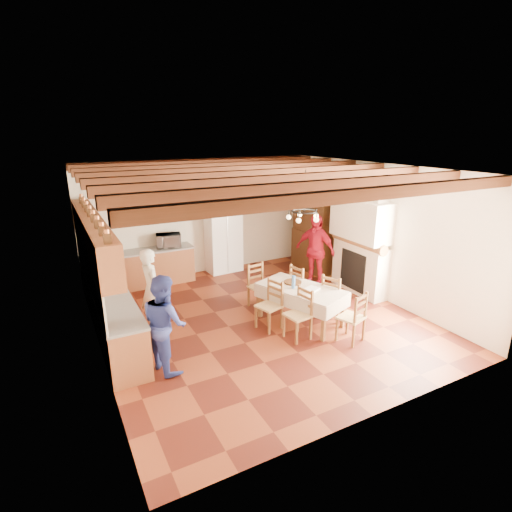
{
  "coord_description": "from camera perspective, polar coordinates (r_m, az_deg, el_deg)",
  "views": [
    {
      "loc": [
        -3.48,
        -6.46,
        3.68
      ],
      "look_at": [
        0.1,
        0.3,
        1.25
      ],
      "focal_mm": 28.0,
      "sensor_mm": 36.0,
      "label": 1
    }
  ],
  "objects": [
    {
      "name": "floor",
      "position": [
        8.22,
        0.37,
        -9.07
      ],
      "size": [
        6.0,
        6.5,
        0.02
      ],
      "primitive_type": "cube",
      "color": "#47170E",
      "rests_on": "ground"
    },
    {
      "name": "person_man",
      "position": [
        7.79,
        -14.69,
        -4.66
      ],
      "size": [
        0.42,
        0.61,
        1.61
      ],
      "primitive_type": "imported",
      "rotation": [
        0.0,
        0.0,
        1.64
      ],
      "color": "silver",
      "rests_on": "floor"
    },
    {
      "name": "person_woman_blue",
      "position": [
        6.49,
        -12.93,
        -9.3
      ],
      "size": [
        0.75,
        0.88,
        1.59
      ],
      "primitive_type": "imported",
      "rotation": [
        0.0,
        0.0,
        1.78
      ],
      "color": "#303C8F",
      "rests_on": "floor"
    },
    {
      "name": "countertop_back",
      "position": [
        10.01,
        -15.64,
        0.71
      ],
      "size": [
        2.34,
        0.62,
        0.04
      ],
      "primitive_type": "cube",
      "color": "slate",
      "rests_on": "lower_cabinets_back"
    },
    {
      "name": "upper_cabinets",
      "position": [
        7.76,
        -22.26,
        2.64
      ],
      "size": [
        0.35,
        4.2,
        0.7
      ],
      "primitive_type": "cube",
      "color": "brown",
      "rests_on": "ground"
    },
    {
      "name": "chair_left_far",
      "position": [
        7.67,
        1.85,
        -7.05
      ],
      "size": [
        0.5,
        0.51,
        0.96
      ],
      "primitive_type": null,
      "rotation": [
        0.0,
        0.0,
        -1.3
      ],
      "color": "brown",
      "rests_on": "floor"
    },
    {
      "name": "person_woman_red",
      "position": [
        9.77,
        8.41,
        0.82
      ],
      "size": [
        0.81,
        1.13,
        1.77
      ],
      "primitive_type": "imported",
      "rotation": [
        0.0,
        0.0,
        -1.16
      ],
      "color": "red",
      "rests_on": "floor"
    },
    {
      "name": "chandelier",
      "position": [
        7.42,
        6.89,
        6.38
      ],
      "size": [
        0.47,
        0.47,
        0.03
      ],
      "primitive_type": "torus",
      "color": "black",
      "rests_on": "ground"
    },
    {
      "name": "wall_picture",
      "position": [
        11.07,
        -0.47,
        8.11
      ],
      "size": [
        0.34,
        0.03,
        0.42
      ],
      "primitive_type": "cube",
      "color": "black",
      "rests_on": "ground"
    },
    {
      "name": "wall_back",
      "position": [
        10.55,
        -8.06,
        5.53
      ],
      "size": [
        6.0,
        0.02,
        3.0
      ],
      "primitive_type": "cube",
      "color": "beige",
      "rests_on": "ground"
    },
    {
      "name": "dining_table",
      "position": [
        7.89,
        6.46,
        -5.04
      ],
      "size": [
        1.4,
        1.88,
        0.74
      ],
      "rotation": [
        0.0,
        0.0,
        0.36
      ],
      "color": "beige",
      "rests_on": "floor"
    },
    {
      "name": "chair_right_near",
      "position": [
        8.2,
        11.1,
        -5.69
      ],
      "size": [
        0.54,
        0.55,
        0.96
      ],
      "primitive_type": null,
      "rotation": [
        0.0,
        0.0,
        1.99
      ],
      "color": "brown",
      "rests_on": "floor"
    },
    {
      "name": "wall_right",
      "position": [
        9.41,
        16.78,
        3.47
      ],
      "size": [
        0.02,
        6.5,
        3.0
      ],
      "primitive_type": "cube",
      "color": "beige",
      "rests_on": "ground"
    },
    {
      "name": "fireplace",
      "position": [
        9.38,
        14.6,
        2.98
      ],
      "size": [
        0.56,
        1.6,
        2.8
      ],
      "primitive_type": null,
      "color": "beige",
      "rests_on": "ground"
    },
    {
      "name": "refrigerator",
      "position": [
        10.76,
        -4.91,
        2.57
      ],
      "size": [
        0.94,
        0.79,
        1.79
      ],
      "primitive_type": "cube",
      "rotation": [
        0.0,
        0.0,
        0.06
      ],
      "color": "white",
      "rests_on": "floor"
    },
    {
      "name": "microwave",
      "position": [
        10.09,
        -12.38,
        2.18
      ],
      "size": [
        0.67,
        0.52,
        0.33
      ],
      "primitive_type": "imported",
      "rotation": [
        0.0,
        0.0,
        -0.22
      ],
      "color": "silver",
      "rests_on": "countertop_back"
    },
    {
      "name": "backsplash_left",
      "position": [
        7.93,
        -22.86,
        -2.05
      ],
      "size": [
        0.03,
        4.3,
        0.6
      ],
      "primitive_type": "cube",
      "color": "beige",
      "rests_on": "ground"
    },
    {
      "name": "chair_end_far",
      "position": [
        8.56,
        0.57,
        -4.33
      ],
      "size": [
        0.47,
        0.45,
        0.96
      ],
      "primitive_type": null,
      "rotation": [
        0.0,
        0.0,
        0.12
      ],
      "color": "brown",
      "rests_on": "floor"
    },
    {
      "name": "ceiling",
      "position": [
        7.37,
        0.41,
        12.4
      ],
      "size": [
        6.0,
        6.5,
        0.02
      ],
      "primitive_type": "cube",
      "color": "beige",
      "rests_on": "ground"
    },
    {
      "name": "lower_cabinets_back",
      "position": [
        10.14,
        -15.43,
        -1.73
      ],
      "size": [
        2.3,
        0.6,
        0.86
      ],
      "primitive_type": "cube",
      "color": "brown",
      "rests_on": "ground"
    },
    {
      "name": "chair_end_near",
      "position": [
        7.43,
        13.45,
        -8.41
      ],
      "size": [
        0.53,
        0.51,
        0.96
      ],
      "primitive_type": null,
      "rotation": [
        0.0,
        0.0,
        3.47
      ],
      "color": "brown",
      "rests_on": "floor"
    },
    {
      "name": "chair_left_near",
      "position": [
        7.36,
        5.97,
        -8.28
      ],
      "size": [
        0.45,
        0.47,
        0.96
      ],
      "primitive_type": null,
      "rotation": [
        0.0,
        0.0,
        -1.44
      ],
      "color": "brown",
      "rests_on": "floor"
    },
    {
      "name": "fridge_vase",
      "position": [
        10.58,
        -4.38,
        8.25
      ],
      "size": [
        0.42,
        0.42,
        0.34
      ],
      "primitive_type": "imported",
      "rotation": [
        0.0,
        0.0,
        -0.35
      ],
      "color": "#371D0F",
      "rests_on": "refrigerator"
    },
    {
      "name": "hutch",
      "position": [
        10.77,
        8.35,
        4.2
      ],
      "size": [
        0.63,
        1.36,
        2.43
      ],
      "primitive_type": null,
      "rotation": [
        0.0,
        0.0,
        0.05
      ],
      "color": "#371D0F",
      "rests_on": "floor"
    },
    {
      "name": "backsplash_back",
      "position": [
        10.19,
        -16.15,
        2.84
      ],
      "size": [
        2.3,
        0.03,
        0.6
      ],
      "primitive_type": "cube",
      "color": "beige",
      "rests_on": "ground"
    },
    {
      "name": "ceiling_beams",
      "position": [
        7.38,
        0.41,
        11.63
      ],
      "size": [
        6.0,
        6.3,
        0.16
      ],
      "primitive_type": null,
      "color": "#3D1E10",
      "rests_on": "ground"
    },
    {
      "name": "wall_front",
      "position": [
        5.21,
        17.81,
        -8.05
      ],
      "size": [
        6.0,
        0.02,
        3.0
      ],
      "primitive_type": "cube",
      "color": "beige",
      "rests_on": "ground"
    },
    {
      "name": "countertop_left",
      "position": [
        8.06,
        -20.58,
        -3.91
      ],
      "size": [
        0.62,
        4.3,
        0.04
      ],
      "primitive_type": "cube",
      "color": "slate",
      "rests_on": "lower_cabinets_left"
    },
    {
      "name": "lower_cabinets_left",
      "position": [
        8.22,
        -20.25,
        -6.83
      ],
      "size": [
        0.6,
        4.3,
        0.86
      ],
      "primitive_type": "cube",
      "color": "brown",
      "rests_on": "ground"
    },
    {
      "name": "chair_right_far",
      "position": [
        8.64,
        6.56,
        -4.24
      ],
      "size": [
        0.47,
        0.49,
        0.96
      ],
      "primitive_type": null,
      "rotation": [
        0.0,
        0.0,
        1.76
      ],
      "color": "brown",
      "rests_on": "floor"
    },
    {
      "name": "wall_left",
      "position": [
        6.84,
        -22.45,
        -2.37
      ],
      "size": [
        0.02,
        6.5,
        3.0
      ],
      "primitive_type": "cube",
      "color": "beige",
      "rests_on": "ground"
    }
  ]
}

